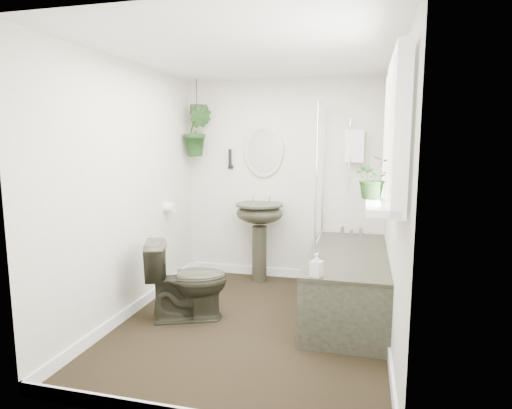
# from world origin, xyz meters

# --- Properties ---
(floor) EXTENTS (2.30, 2.80, 0.02)m
(floor) POSITION_xyz_m (0.00, 0.00, -0.01)
(floor) COLOR black
(floor) RESTS_ON ground
(ceiling) EXTENTS (2.30, 2.80, 0.02)m
(ceiling) POSITION_xyz_m (0.00, 0.00, 2.31)
(ceiling) COLOR white
(ceiling) RESTS_ON ground
(wall_back) EXTENTS (2.30, 0.02, 2.30)m
(wall_back) POSITION_xyz_m (0.00, 1.41, 1.15)
(wall_back) COLOR silver
(wall_back) RESTS_ON ground
(wall_front) EXTENTS (2.30, 0.02, 2.30)m
(wall_front) POSITION_xyz_m (0.00, -1.41, 1.15)
(wall_front) COLOR silver
(wall_front) RESTS_ON ground
(wall_left) EXTENTS (0.02, 2.80, 2.30)m
(wall_left) POSITION_xyz_m (-1.16, 0.00, 1.15)
(wall_left) COLOR silver
(wall_left) RESTS_ON ground
(wall_right) EXTENTS (0.02, 2.80, 2.30)m
(wall_right) POSITION_xyz_m (1.16, 0.00, 1.15)
(wall_right) COLOR silver
(wall_right) RESTS_ON ground
(skirting) EXTENTS (2.30, 2.80, 0.10)m
(skirting) POSITION_xyz_m (0.00, 0.00, 0.05)
(skirting) COLOR white
(skirting) RESTS_ON floor
(bathtub) EXTENTS (0.72, 1.72, 0.58)m
(bathtub) POSITION_xyz_m (0.80, 0.50, 0.29)
(bathtub) COLOR #29281D
(bathtub) RESTS_ON floor
(bath_screen) EXTENTS (0.04, 0.72, 1.40)m
(bath_screen) POSITION_xyz_m (0.47, 0.99, 1.28)
(bath_screen) COLOR silver
(bath_screen) RESTS_ON bathtub
(shower_box) EXTENTS (0.20, 0.10, 0.35)m
(shower_box) POSITION_xyz_m (0.80, 1.34, 1.55)
(shower_box) COLOR white
(shower_box) RESTS_ON wall_back
(oval_mirror) EXTENTS (0.46, 0.03, 0.62)m
(oval_mirror) POSITION_xyz_m (-0.22, 1.37, 1.50)
(oval_mirror) COLOR beige
(oval_mirror) RESTS_ON wall_back
(wall_sconce) EXTENTS (0.04, 0.04, 0.22)m
(wall_sconce) POSITION_xyz_m (-0.62, 1.36, 1.40)
(wall_sconce) COLOR black
(wall_sconce) RESTS_ON wall_back
(toilet_roll_holder) EXTENTS (0.11, 0.11, 0.11)m
(toilet_roll_holder) POSITION_xyz_m (-1.10, 0.70, 0.90)
(toilet_roll_holder) COLOR white
(toilet_roll_holder) RESTS_ON wall_left
(window_recess) EXTENTS (0.08, 1.00, 0.90)m
(window_recess) POSITION_xyz_m (1.09, -0.70, 1.65)
(window_recess) COLOR white
(window_recess) RESTS_ON wall_right
(window_sill) EXTENTS (0.18, 1.00, 0.04)m
(window_sill) POSITION_xyz_m (1.02, -0.70, 1.23)
(window_sill) COLOR white
(window_sill) RESTS_ON wall_right
(window_blinds) EXTENTS (0.01, 0.86, 0.76)m
(window_blinds) POSITION_xyz_m (1.04, -0.70, 1.65)
(window_blinds) COLOR white
(window_blinds) RESTS_ON wall_right
(toilet) EXTENTS (0.81, 0.64, 0.73)m
(toilet) POSITION_xyz_m (-0.60, -0.01, 0.36)
(toilet) COLOR #29281D
(toilet) RESTS_ON floor
(pedestal_sink) EXTENTS (0.56, 0.48, 0.91)m
(pedestal_sink) POSITION_xyz_m (-0.22, 1.18, 0.46)
(pedestal_sink) COLOR #29281D
(pedestal_sink) RESTS_ON floor
(sill_plant) EXTENTS (0.27, 0.25, 0.26)m
(sill_plant) POSITION_xyz_m (0.97, -0.74, 1.38)
(sill_plant) COLOR black
(sill_plant) RESTS_ON window_sill
(hanging_plant) EXTENTS (0.37, 0.33, 0.59)m
(hanging_plant) POSITION_xyz_m (-0.97, 1.22, 1.72)
(hanging_plant) COLOR black
(hanging_plant) RESTS_ON ceiling
(soap_bottle) EXTENTS (0.11, 0.11, 0.18)m
(soap_bottle) POSITION_xyz_m (0.59, -0.29, 0.67)
(soap_bottle) COLOR black
(soap_bottle) RESTS_ON bathtub
(hanging_pot) EXTENTS (0.16, 0.16, 0.12)m
(hanging_pot) POSITION_xyz_m (-0.97, 1.22, 1.95)
(hanging_pot) COLOR #362F25
(hanging_pot) RESTS_ON ceiling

